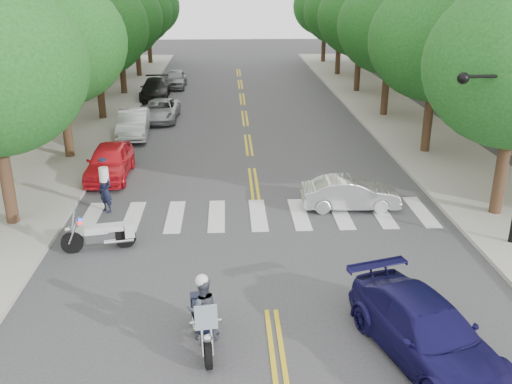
{
  "coord_description": "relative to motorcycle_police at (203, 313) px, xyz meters",
  "views": [
    {
      "loc": [
        -1.07,
        -13.09,
        8.38
      ],
      "look_at": [
        -0.13,
        5.52,
        1.3
      ],
      "focal_mm": 40.0,
      "sensor_mm": 36.0,
      "label": 1
    }
  ],
  "objects": [
    {
      "name": "tree_r_3",
      "position": [
        10.55,
        31.35,
        4.7
      ],
      "size": [
        6.4,
        6.4,
        8.45
      ],
      "color": "#382316",
      "rests_on": "ground"
    },
    {
      "name": "convertible",
      "position": [
        5.3,
        8.35,
        -0.24
      ],
      "size": [
        3.73,
        1.38,
        1.22
      ],
      "primitive_type": "imported",
      "rotation": [
        0.0,
        0.0,
        1.55
      ],
      "color": "#BCBCBE",
      "rests_on": "ground"
    },
    {
      "name": "tree_r_5",
      "position": [
        10.55,
        47.35,
        4.7
      ],
      "size": [
        6.4,
        6.4,
        8.45
      ],
      "color": "#382316",
      "rests_on": "ground"
    },
    {
      "name": "ground",
      "position": [
        1.75,
        1.35,
        -0.85
      ],
      "size": [
        140.0,
        140.0,
        0.0
      ],
      "primitive_type": "plane",
      "color": "#38383A",
      "rests_on": "ground"
    },
    {
      "name": "sidewalk_left",
      "position": [
        -7.75,
        23.35,
        -0.78
      ],
      "size": [
        5.0,
        60.0,
        0.15
      ],
      "primitive_type": "cube",
      "color": "#9E9991",
      "rests_on": "ground"
    },
    {
      "name": "tree_l_2",
      "position": [
        -7.05,
        23.35,
        4.7
      ],
      "size": [
        6.4,
        6.4,
        8.45
      ],
      "color": "#382316",
      "rests_on": "ground"
    },
    {
      "name": "tree_l_4",
      "position": [
        -7.05,
        39.35,
        4.7
      ],
      "size": [
        6.4,
        6.4,
        8.45
      ],
      "color": "#382316",
      "rests_on": "ground"
    },
    {
      "name": "parked_car_c",
      "position": [
        -3.45,
        23.12,
        -0.23
      ],
      "size": [
        2.19,
        4.54,
        1.25
      ],
      "primitive_type": "imported",
      "rotation": [
        0.0,
        0.0,
        -0.03
      ],
      "color": "#9C9DA3",
      "rests_on": "ground"
    },
    {
      "name": "motorcycle_police",
      "position": [
        0.0,
        0.0,
        0.0
      ],
      "size": [
        0.87,
        2.35,
        1.91
      ],
      "rotation": [
        0.0,
        0.0,
        3.28
      ],
      "color": "black",
      "rests_on": "ground"
    },
    {
      "name": "parked_car_a",
      "position": [
        -4.55,
        12.45,
        -0.11
      ],
      "size": [
        1.79,
        4.39,
        1.49
      ],
      "primitive_type": "imported",
      "rotation": [
        0.0,
        0.0,
        0.01
      ],
      "color": "red",
      "rests_on": "ground"
    },
    {
      "name": "tree_l_1",
      "position": [
        -7.05,
        15.35,
        4.7
      ],
      "size": [
        6.4,
        6.4,
        8.45
      ],
      "color": "#382316",
      "rests_on": "ground"
    },
    {
      "name": "sidewalk_right",
      "position": [
        11.25,
        23.35,
        -0.78
      ],
      "size": [
        5.0,
        60.0,
        0.15
      ],
      "primitive_type": "cube",
      "color": "#9E9991",
      "rests_on": "ground"
    },
    {
      "name": "tree_l_5",
      "position": [
        -7.05,
        47.35,
        4.7
      ],
      "size": [
        6.4,
        6.4,
        8.45
      ],
      "color": "#382316",
      "rests_on": "ground"
    },
    {
      "name": "motorcycle_parked",
      "position": [
        -3.37,
        5.29,
        -0.32
      ],
      "size": [
        2.36,
        0.88,
        1.54
      ],
      "rotation": [
        0.0,
        0.0,
        1.78
      ],
      "color": "black",
      "rests_on": "ground"
    },
    {
      "name": "parked_car_e",
      "position": [
        -3.45,
        34.17,
        -0.16
      ],
      "size": [
        1.68,
        4.1,
        1.39
      ],
      "primitive_type": "imported",
      "rotation": [
        0.0,
        0.0,
        -0.01
      ],
      "color": "gray",
      "rests_on": "ground"
    },
    {
      "name": "sedan_blue",
      "position": [
        5.17,
        -0.81,
        -0.15
      ],
      "size": [
        3.28,
        5.22,
        1.41
      ],
      "primitive_type": "imported",
      "rotation": [
        0.0,
        0.0,
        0.29
      ],
      "color": "#141046",
      "rests_on": "ground"
    },
    {
      "name": "tree_r_2",
      "position": [
        10.55,
        23.35,
        4.7
      ],
      "size": [
        6.4,
        6.4,
        8.45
      ],
      "color": "#382316",
      "rests_on": "ground"
    },
    {
      "name": "officer_standing",
      "position": [
        -3.96,
        8.49,
        -0.01
      ],
      "size": [
        0.74,
        0.69,
        1.69
      ],
      "primitive_type": "imported",
      "rotation": [
        0.0,
        0.0,
        -0.65
      ],
      "color": "black",
      "rests_on": "ground"
    },
    {
      "name": "parked_car_d",
      "position": [
        -4.55,
        29.8,
        -0.14
      ],
      "size": [
        2.17,
        4.97,
        1.42
      ],
      "primitive_type": "imported",
      "rotation": [
        0.0,
        0.0,
        0.04
      ],
      "color": "black",
      "rests_on": "ground"
    },
    {
      "name": "parked_car_b",
      "position": [
        -4.55,
        19.35,
        -0.12
      ],
      "size": [
        1.84,
        4.55,
        1.47
      ],
      "primitive_type": "imported",
      "rotation": [
        0.0,
        0.0,
        0.07
      ],
      "color": "silver",
      "rests_on": "ground"
    },
    {
      "name": "tree_r_1",
      "position": [
        10.55,
        15.35,
        4.7
      ],
      "size": [
        6.4,
        6.4,
        8.45
      ],
      "color": "#382316",
      "rests_on": "ground"
    },
    {
      "name": "tree_r_4",
      "position": [
        10.55,
        39.35,
        4.7
      ],
      "size": [
        6.4,
        6.4,
        8.45
      ],
      "color": "#382316",
      "rests_on": "ground"
    },
    {
      "name": "tree_l_3",
      "position": [
        -7.05,
        31.35,
        4.7
      ],
      "size": [
        6.4,
        6.4,
        8.45
      ],
      "color": "#382316",
      "rests_on": "ground"
    }
  ]
}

